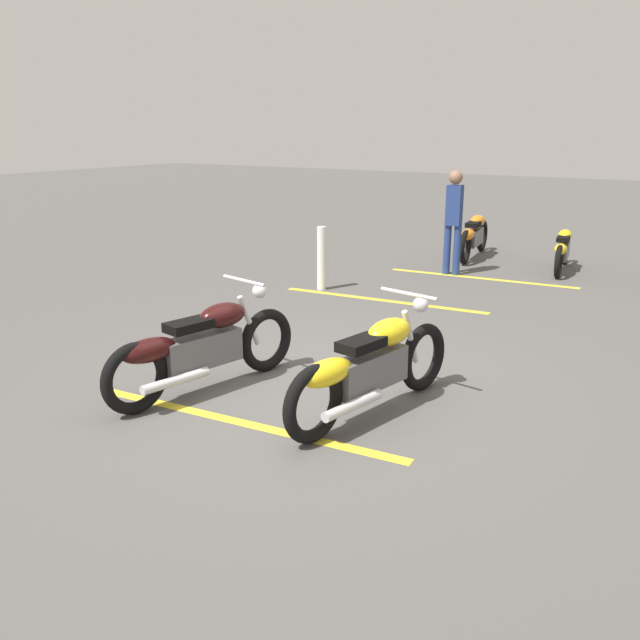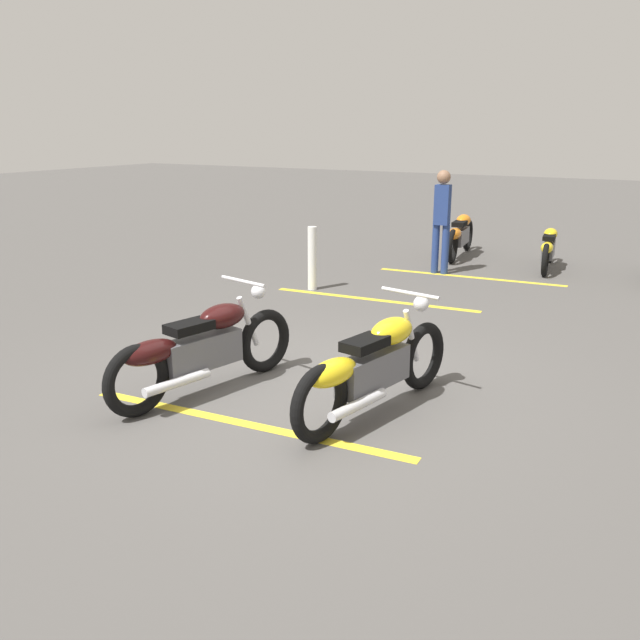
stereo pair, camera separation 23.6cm
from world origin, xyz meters
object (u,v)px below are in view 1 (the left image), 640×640
at_px(bystander_secondary, 454,217).
at_px(motorcycle_dark_foreground, 201,347).
at_px(bollard_post, 322,258).
at_px(motorcycle_row_left, 563,250).
at_px(motorcycle_row_center, 474,236).
at_px(motorcycle_bright_foreground, 370,367).

bearing_deg(bystander_secondary, motorcycle_dark_foreground, -4.56).
distance_m(bystander_secondary, bollard_post, 2.57).
bearing_deg(motorcycle_row_left, motorcycle_row_center, 69.62).
relative_size(motorcycle_row_center, bystander_secondary, 1.20).
bearing_deg(motorcycle_row_center, bystander_secondary, 179.89).
height_order(motorcycle_dark_foreground, motorcycle_row_center, motorcycle_dark_foreground).
height_order(motorcycle_dark_foreground, bollard_post, motorcycle_dark_foreground).
relative_size(motorcycle_dark_foreground, bystander_secondary, 1.24).
distance_m(motorcycle_dark_foreground, motorcycle_row_center, 8.08).
bearing_deg(bystander_secondary, motorcycle_bright_foreground, 10.63).
distance_m(motorcycle_bright_foreground, motorcycle_row_center, 7.92).
distance_m(motorcycle_row_left, bollard_post, 4.48).
bearing_deg(motorcycle_dark_foreground, motorcycle_row_left, 0.56).
bearing_deg(motorcycle_bright_foreground, motorcycle_dark_foreground, 113.11).
xyz_separation_m(motorcycle_dark_foreground, bollard_post, (4.26, 1.26, 0.04)).
relative_size(motorcycle_dark_foreground, bollard_post, 2.21).
bearing_deg(bollard_post, bystander_secondary, -31.69).
distance_m(motorcycle_bright_foreground, bollard_post, 4.87).
bearing_deg(bystander_secondary, bollard_post, -35.70).
bearing_deg(motorcycle_row_left, bystander_secondary, 121.13).
distance_m(motorcycle_dark_foreground, motorcycle_row_left, 7.85).
height_order(motorcycle_row_center, bollard_post, bollard_post).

